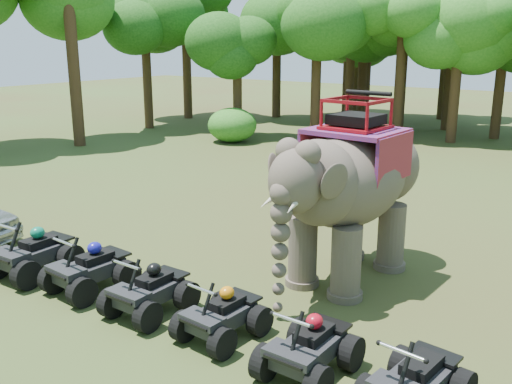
% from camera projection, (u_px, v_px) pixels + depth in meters
% --- Properties ---
extents(ground, '(110.00, 110.00, 0.00)m').
position_uv_depth(ground, '(225.00, 286.00, 12.58)').
color(ground, '#47381E').
rests_on(ground, ground).
extents(elephant, '(2.48, 5.08, 4.16)m').
position_uv_depth(elephant, '(351.00, 189.00, 12.59)').
color(elephant, '#50423A').
rests_on(elephant, ground).
extents(atv_0, '(1.42, 1.90, 1.37)m').
position_uv_depth(atv_0, '(33.00, 247.00, 13.05)').
color(atv_0, black).
rests_on(atv_0, ground).
extents(atv_1, '(1.40, 1.85, 1.31)m').
position_uv_depth(atv_1, '(89.00, 262.00, 12.23)').
color(atv_1, black).
rests_on(atv_1, ground).
extents(atv_2, '(1.23, 1.68, 1.25)m').
position_uv_depth(atv_2, '(149.00, 284.00, 11.20)').
color(atv_2, black).
rests_on(atv_2, ground).
extents(atv_3, '(1.26, 1.66, 1.18)m').
position_uv_depth(atv_3, '(222.00, 308.00, 10.28)').
color(atv_3, black).
rests_on(atv_3, ground).
extents(atv_4, '(1.25, 1.69, 1.24)m').
position_uv_depth(atv_4, '(309.00, 340.00, 9.14)').
color(atv_4, black).
rests_on(atv_4, ground).
extents(atv_5, '(1.38, 1.78, 1.23)m').
position_uv_depth(atv_5, '(417.00, 372.00, 8.24)').
color(atv_5, black).
rests_on(atv_5, ground).
extents(tree_0, '(5.49, 5.49, 7.84)m').
position_uv_depth(tree_0, '(502.00, 66.00, 30.31)').
color(tree_0, '#195114').
rests_on(tree_0, ground).
extents(tree_22, '(6.64, 6.64, 9.48)m').
position_uv_depth(tree_22, '(72.00, 51.00, 28.05)').
color(tree_22, '#195114').
rests_on(tree_22, ground).
extents(tree_23, '(5.43, 5.43, 7.76)m').
position_uv_depth(tree_23, '(146.00, 63.00, 34.10)').
color(tree_23, '#195114').
rests_on(tree_23, ground).
extents(tree_24, '(4.62, 4.62, 6.60)m').
position_uv_depth(tree_24, '(237.00, 77.00, 31.05)').
color(tree_24, '#195114').
rests_on(tree_24, ground).
extents(tree_25, '(5.48, 5.48, 7.83)m').
position_uv_depth(tree_25, '(316.00, 65.00, 30.80)').
color(tree_25, '#195114').
rests_on(tree_25, ground).
extents(tree_26, '(5.03, 5.03, 7.19)m').
position_uv_depth(tree_26, '(400.00, 72.00, 30.60)').
color(tree_26, '#195114').
rests_on(tree_26, ground).
extents(tree_27, '(6.62, 6.62, 9.45)m').
position_uv_depth(tree_27, '(186.00, 48.00, 38.27)').
color(tree_27, '#195114').
rests_on(tree_27, ground).
extents(tree_28, '(5.92, 5.92, 8.46)m').
position_uv_depth(tree_28, '(451.00, 58.00, 33.28)').
color(tree_28, '#195114').
rests_on(tree_28, ground).
extents(tree_29, '(5.23, 5.23, 7.48)m').
position_uv_depth(tree_29, '(403.00, 66.00, 33.45)').
color(tree_29, '#195114').
rests_on(tree_29, ground).
extents(tree_30, '(5.26, 5.26, 7.52)m').
position_uv_depth(tree_30, '(457.00, 70.00, 29.18)').
color(tree_30, '#195114').
rests_on(tree_30, ground).
extents(tree_31, '(5.25, 5.25, 7.49)m').
position_uv_depth(tree_31, '(347.00, 62.00, 39.45)').
color(tree_31, '#195114').
rests_on(tree_31, ground).
extents(tree_33, '(6.72, 6.72, 9.59)m').
position_uv_depth(tree_33, '(277.00, 47.00, 38.80)').
color(tree_33, '#195114').
rests_on(tree_33, ground).
extents(tree_34, '(4.97, 4.97, 7.09)m').
position_uv_depth(tree_34, '(356.00, 64.00, 41.53)').
color(tree_34, '#195114').
rests_on(tree_34, ground).
extents(tree_36, '(5.22, 5.22, 7.45)m').
position_uv_depth(tree_36, '(445.00, 63.00, 37.99)').
color(tree_36, '#195114').
rests_on(tree_36, ground).
extents(tree_37, '(5.75, 5.75, 8.21)m').
position_uv_depth(tree_37, '(351.00, 59.00, 35.31)').
color(tree_37, '#195114').
rests_on(tree_37, ground).
extents(tree_39, '(7.68, 7.68, 10.97)m').
position_uv_depth(tree_39, '(368.00, 36.00, 37.44)').
color(tree_39, '#195114').
rests_on(tree_39, ground).
extents(tree_42, '(6.74, 6.74, 9.63)m').
position_uv_depth(tree_42, '(364.00, 47.00, 35.86)').
color(tree_42, '#195114').
rests_on(tree_42, ground).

